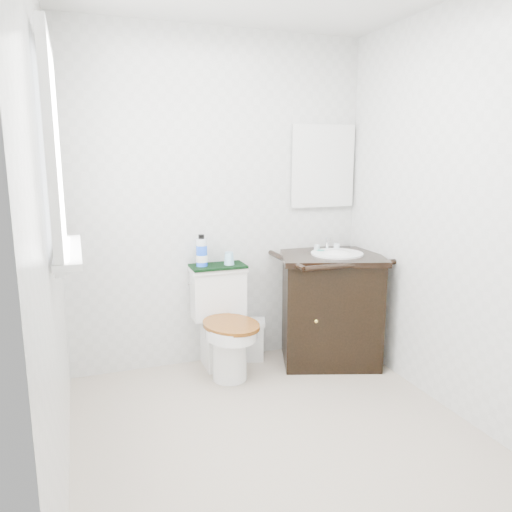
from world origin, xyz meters
TOP-DOWN VIEW (x-y plane):
  - floor at (0.00, 0.00)m, footprint 2.40×2.40m
  - wall_back at (0.00, 1.20)m, footprint 2.40×0.00m
  - wall_front at (0.00, -1.20)m, footprint 2.40×0.00m
  - wall_left at (-1.10, 0.00)m, footprint 0.00×2.40m
  - wall_right at (1.10, 0.00)m, footprint 0.00×2.40m
  - window at (-1.07, 0.25)m, footprint 0.02×0.70m
  - mirror at (0.82, 1.18)m, footprint 0.50×0.02m
  - toilet at (-0.05, 0.97)m, footprint 0.44×0.65m
  - vanity at (0.77, 0.90)m, footprint 0.89×0.82m
  - trash_bin at (0.20, 1.10)m, footprint 0.26×0.23m
  - towel at (-0.05, 1.09)m, footprint 0.39×0.22m
  - mouthwash_bottle at (-0.17, 1.10)m, footprint 0.08×0.08m
  - cup at (0.03, 1.07)m, footprint 0.07×0.07m
  - soap_bar at (0.72, 0.99)m, footprint 0.08×0.05m

SIDE VIEW (x-z plane):
  - floor at x=0.00m, z-range 0.00..0.00m
  - trash_bin at x=0.20m, z-range 0.00..0.31m
  - toilet at x=-0.05m, z-range -0.04..0.70m
  - vanity at x=0.77m, z-range -0.03..0.89m
  - towel at x=-0.05m, z-range 0.74..0.76m
  - cup at x=0.03m, z-range 0.76..0.85m
  - soap_bar at x=0.72m, z-range 0.82..0.84m
  - mouthwash_bottle at x=-0.17m, z-range 0.75..0.98m
  - wall_back at x=0.00m, z-range 0.00..2.40m
  - wall_front at x=0.00m, z-range 0.00..2.40m
  - wall_left at x=-1.10m, z-range 0.00..2.40m
  - wall_right at x=1.10m, z-range 0.00..2.40m
  - mirror at x=0.82m, z-range 1.15..1.75m
  - window at x=-1.07m, z-range 1.10..2.00m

